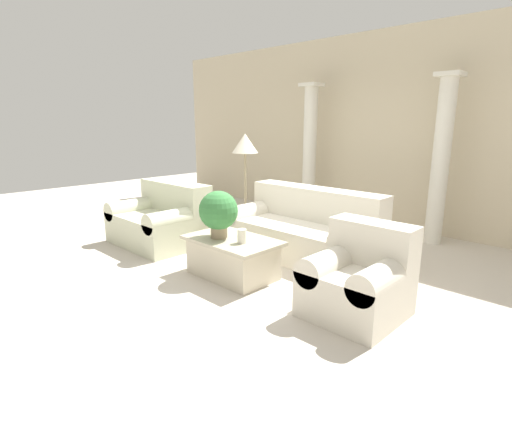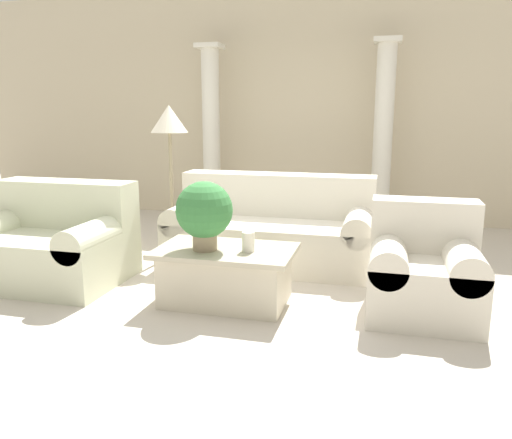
# 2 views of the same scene
# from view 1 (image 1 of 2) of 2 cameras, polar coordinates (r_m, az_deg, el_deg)

# --- Properties ---
(ground_plane) EXTENTS (16.00, 16.00, 0.00)m
(ground_plane) POSITION_cam_1_polar(r_m,az_deg,el_deg) (5.12, 0.23, -6.20)
(ground_plane) COLOR beige
(wall_back) EXTENTS (10.00, 0.06, 3.20)m
(wall_back) POSITION_cam_1_polar(r_m,az_deg,el_deg) (7.20, 16.96, 12.02)
(wall_back) COLOR beige
(wall_back) RESTS_ON ground_plane
(sofa_long) EXTENTS (2.02, 0.99, 0.88)m
(sofa_long) POSITION_cam_1_polar(r_m,az_deg,el_deg) (5.37, 6.93, -1.41)
(sofa_long) COLOR beige
(sofa_long) RESTS_ON ground_plane
(loveseat) EXTENTS (1.35, 0.99, 0.88)m
(loveseat) POSITION_cam_1_polar(r_m,az_deg,el_deg) (6.02, -13.33, 0.04)
(loveseat) COLOR beige
(loveseat) RESTS_ON ground_plane
(coffee_table) EXTENTS (1.10, 0.68, 0.45)m
(coffee_table) POSITION_cam_1_polar(r_m,az_deg,el_deg) (4.64, -3.35, -5.37)
(coffee_table) COLOR beige
(coffee_table) RESTS_ON ground_plane
(potted_plant) EXTENTS (0.45, 0.45, 0.54)m
(potted_plant) POSITION_cam_1_polar(r_m,az_deg,el_deg) (4.55, -5.38, 1.14)
(potted_plant) COLOR #937F60
(potted_plant) RESTS_ON coffee_table
(pillar_candle) EXTENTS (0.10, 0.10, 0.16)m
(pillar_candle) POSITION_cam_1_polar(r_m,az_deg,el_deg) (4.38, -2.02, -2.39)
(pillar_candle) COLOR silver
(pillar_candle) RESTS_ON coffee_table
(floor_lamp) EXTENTS (0.38, 0.38, 1.59)m
(floor_lamp) POSITION_cam_1_polar(r_m,az_deg,el_deg) (5.88, -1.57, 10.10)
(floor_lamp) COLOR gray
(floor_lamp) RESTS_ON ground_plane
(column_left) EXTENTS (0.34, 0.34, 2.41)m
(column_left) POSITION_cam_1_polar(r_m,az_deg,el_deg) (7.38, 7.67, 9.64)
(column_left) COLOR silver
(column_left) RESTS_ON ground_plane
(column_right) EXTENTS (0.34, 0.34, 2.41)m
(column_right) POSITION_cam_1_polar(r_m,az_deg,el_deg) (6.29, 24.91, 7.78)
(column_right) COLOR silver
(column_right) RESTS_ON ground_plane
(armchair) EXTENTS (0.81, 0.83, 0.85)m
(armchair) POSITION_cam_1_polar(r_m,az_deg,el_deg) (3.83, 14.49, -8.05)
(armchair) COLOR beige
(armchair) RESTS_ON ground_plane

